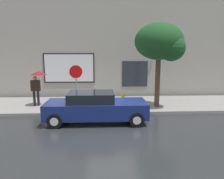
% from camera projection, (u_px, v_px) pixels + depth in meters
% --- Properties ---
extents(ground_plane, '(60.00, 60.00, 0.00)m').
position_uv_depth(ground_plane, '(112.00, 121.00, 9.69)').
color(ground_plane, '#282B2D').
extents(sidewalk, '(20.00, 4.00, 0.15)m').
position_uv_depth(sidewalk, '(110.00, 104.00, 12.63)').
color(sidewalk, gray).
rests_on(sidewalk, ground).
extents(building_facade, '(20.00, 0.67, 7.00)m').
position_uv_depth(building_facade, '(108.00, 48.00, 14.50)').
color(building_facade, '#9E998E').
rests_on(building_facade, ground).
extents(parked_car, '(4.59, 1.80, 1.40)m').
position_uv_depth(parked_car, '(95.00, 107.00, 9.54)').
color(parked_car, navy).
rests_on(parked_car, ground).
extents(fire_hydrant, '(0.30, 0.44, 0.76)m').
position_uv_depth(fire_hydrant, '(123.00, 100.00, 11.70)').
color(fire_hydrant, yellow).
rests_on(fire_hydrant, sidewalk).
extents(pedestrian_with_umbrella, '(0.94, 0.92, 2.00)m').
position_uv_depth(pedestrian_with_umbrella, '(38.00, 79.00, 11.78)').
color(pedestrian_with_umbrella, black).
rests_on(pedestrian_with_umbrella, sidewalk).
extents(street_tree, '(2.64, 2.25, 4.61)m').
position_uv_depth(street_tree, '(161.00, 43.00, 11.14)').
color(street_tree, '#4C3823').
rests_on(street_tree, sidewalk).
extents(stop_sign, '(0.76, 0.10, 2.44)m').
position_uv_depth(stop_sign, '(76.00, 78.00, 10.77)').
color(stop_sign, gray).
rests_on(stop_sign, sidewalk).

